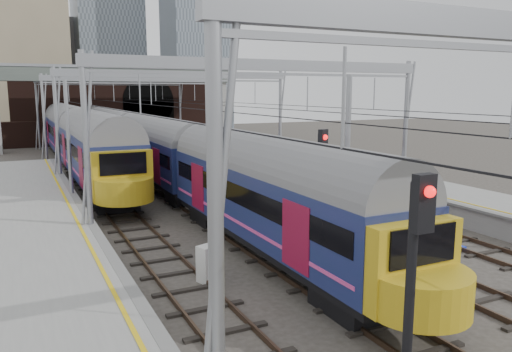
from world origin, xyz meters
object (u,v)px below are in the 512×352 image
train_main (133,140)px  signal_near_left (413,289)px  relay_cabinet (208,264)px  train_second (79,139)px  signal_near_centre (320,185)px

train_main → signal_near_left: bearing=-95.0°
relay_cabinet → train_second: bearing=72.6°
train_main → signal_near_left: (-3.08, -35.02, 0.75)m
train_second → relay_cabinet: (0.87, -27.22, -2.02)m
signal_near_left → train_second: bearing=91.0°
signal_near_left → signal_near_centre: signal_near_left is taller
train_main → signal_near_left: 35.16m
train_second → relay_cabinet: train_second is taller
train_main → train_second: (-4.00, 1.69, 0.18)m
train_second → signal_near_left: 36.72m
train_second → signal_near_centre: (4.67, -28.23, 0.57)m
relay_cabinet → signal_near_centre: bearing=-34.2°
signal_near_left → signal_near_centre: bearing=65.7°
signal_near_left → signal_near_centre: (3.75, 8.47, -0.00)m
train_main → signal_near_left: signal_near_left is taller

